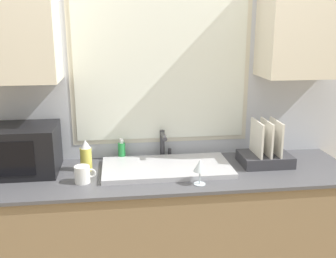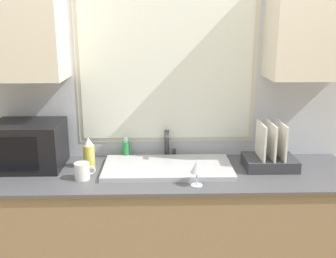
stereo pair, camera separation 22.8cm
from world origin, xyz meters
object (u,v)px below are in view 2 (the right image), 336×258
(microwave, at_px, (29,145))
(soap_bottle, at_px, (126,149))
(faucet, at_px, (168,142))
(spray_bottle, at_px, (89,153))
(wine_glass, at_px, (197,168))
(mug_near_sink, at_px, (82,171))
(dish_rack, at_px, (270,157))

(microwave, bearing_deg, soap_bottle, 13.16)
(soap_bottle, bearing_deg, faucet, -1.78)
(faucet, bearing_deg, microwave, -171.48)
(spray_bottle, bearing_deg, soap_bottle, 35.63)
(wine_glass, bearing_deg, mug_near_sink, 170.36)
(spray_bottle, distance_m, wine_glass, 0.72)
(faucet, height_order, microwave, microwave)
(faucet, xyz_separation_m, wine_glass, (0.15, -0.46, -0.01))
(spray_bottle, height_order, mug_near_sink, spray_bottle)
(dish_rack, distance_m, wine_glass, 0.56)
(dish_rack, xyz_separation_m, mug_near_sink, (-1.14, -0.16, -0.02))
(spray_bottle, distance_m, soap_bottle, 0.27)
(dish_rack, distance_m, spray_bottle, 1.13)
(faucet, xyz_separation_m, spray_bottle, (-0.50, -0.15, -0.02))
(wine_glass, bearing_deg, soap_bottle, 132.67)
(soap_bottle, xyz_separation_m, wine_glass, (0.43, -0.46, 0.04))
(mug_near_sink, bearing_deg, spray_bottle, 87.78)
(microwave, bearing_deg, faucet, 8.52)
(faucet, relative_size, wine_glass, 1.30)
(faucet, relative_size, soap_bottle, 1.29)
(faucet, bearing_deg, spray_bottle, -163.28)
(faucet, bearing_deg, mug_near_sink, -145.73)
(spray_bottle, bearing_deg, faucet, 16.72)
(microwave, xyz_separation_m, soap_bottle, (0.60, 0.14, -0.08))
(mug_near_sink, bearing_deg, microwave, 149.96)
(spray_bottle, bearing_deg, mug_near_sink, -92.22)
(spray_bottle, xyz_separation_m, soap_bottle, (0.22, 0.16, -0.03))
(mug_near_sink, bearing_deg, soap_bottle, 57.11)
(faucet, distance_m, mug_near_sink, 0.62)
(faucet, height_order, soap_bottle, faucet)
(spray_bottle, relative_size, wine_glass, 1.33)
(microwave, height_order, dish_rack, same)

